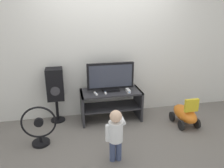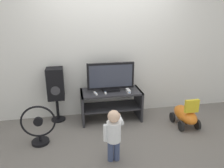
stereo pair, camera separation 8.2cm
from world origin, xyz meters
name	(u,v)px [view 2 (the right image)]	position (x,y,z in m)	size (l,w,h in m)	color
ground_plane	(114,125)	(0.00, 0.00, 0.00)	(16.00, 16.00, 0.00)	slate
wall_back	(108,45)	(0.00, 0.57, 1.30)	(10.00, 0.06, 2.60)	silver
tv_stand	(111,101)	(0.00, 0.24, 0.36)	(1.06, 0.49, 0.55)	#2D2D33
television	(111,77)	(0.00, 0.27, 0.79)	(0.82, 0.20, 0.50)	black
game_console	(128,91)	(0.28, 0.13, 0.57)	(0.05, 0.16, 0.05)	white
remote_primary	(96,93)	(-0.28, 0.15, 0.56)	(0.06, 0.13, 0.03)	white
remote_secondary	(105,92)	(-0.12, 0.16, 0.56)	(0.04, 0.13, 0.03)	white
child	(114,131)	(-0.18, -0.90, 0.43)	(0.28, 0.42, 0.72)	#3F4C72
speaker_tower	(56,85)	(-0.95, 0.39, 0.66)	(0.28, 0.27, 0.97)	black
floor_fan	(39,127)	(-1.18, -0.32, 0.27)	(0.50, 0.26, 0.61)	black
ride_on_toy	(185,115)	(1.21, -0.23, 0.20)	(0.33, 0.60, 0.54)	orange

